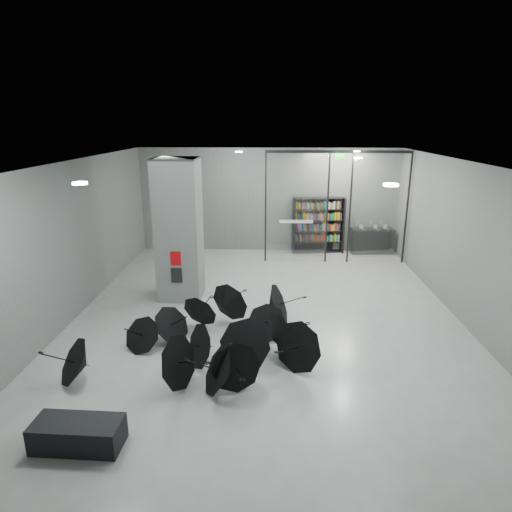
{
  "coord_description": "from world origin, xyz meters",
  "views": [
    {
      "loc": [
        0.12,
        -10.09,
        4.92
      ],
      "look_at": [
        -0.3,
        1.5,
        1.4
      ],
      "focal_mm": 31.01,
      "sensor_mm": 36.0,
      "label": 1
    }
  ],
  "objects_px": {
    "shop_counter": "(371,241)",
    "umbrella_cluster": "(222,343)",
    "column": "(179,230)",
    "bookshelf": "(318,225)",
    "bench": "(78,434)"
  },
  "relations": [
    {
      "from": "shop_counter",
      "to": "umbrella_cluster",
      "type": "relative_size",
      "value": 0.28
    },
    {
      "from": "shop_counter",
      "to": "bookshelf",
      "type": "bearing_deg",
      "value": 175.52
    },
    {
      "from": "bench",
      "to": "column",
      "type": "bearing_deg",
      "value": 88.53
    },
    {
      "from": "column",
      "to": "shop_counter",
      "type": "xyz_separation_m",
      "value": [
        6.53,
        4.74,
        -1.51
      ]
    },
    {
      "from": "column",
      "to": "bookshelf",
      "type": "height_order",
      "value": "column"
    },
    {
      "from": "bench",
      "to": "shop_counter",
      "type": "height_order",
      "value": "shop_counter"
    },
    {
      "from": "column",
      "to": "bookshelf",
      "type": "xyz_separation_m",
      "value": [
        4.43,
        4.75,
        -0.92
      ]
    },
    {
      "from": "bookshelf",
      "to": "shop_counter",
      "type": "distance_m",
      "value": 2.18
    },
    {
      "from": "bench",
      "to": "umbrella_cluster",
      "type": "relative_size",
      "value": 0.24
    },
    {
      "from": "column",
      "to": "bench",
      "type": "height_order",
      "value": "column"
    },
    {
      "from": "shop_counter",
      "to": "bench",
      "type": "bearing_deg",
      "value": -126.15
    },
    {
      "from": "bookshelf",
      "to": "bench",
      "type": "bearing_deg",
      "value": -121.73
    },
    {
      "from": "bench",
      "to": "bookshelf",
      "type": "height_order",
      "value": "bookshelf"
    },
    {
      "from": "column",
      "to": "shop_counter",
      "type": "bearing_deg",
      "value": 35.99
    },
    {
      "from": "umbrella_cluster",
      "to": "bench",
      "type": "bearing_deg",
      "value": -124.43
    }
  ]
}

